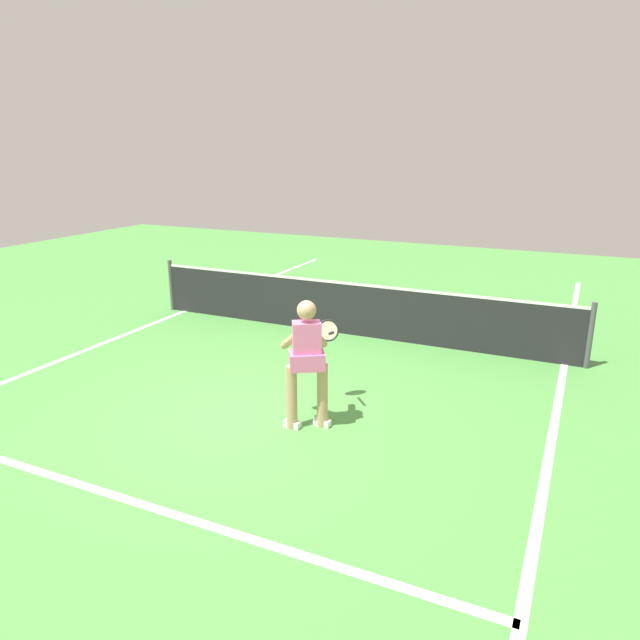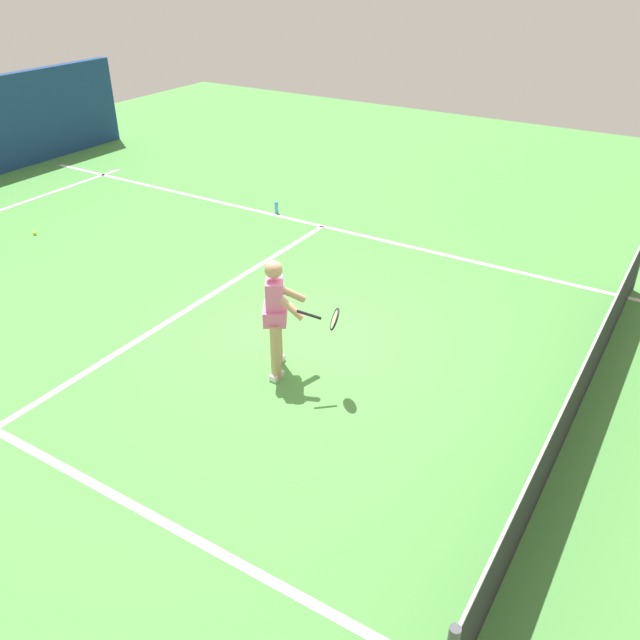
{
  "view_description": "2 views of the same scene",
  "coord_description": "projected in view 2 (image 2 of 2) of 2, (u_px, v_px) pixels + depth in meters",
  "views": [
    {
      "loc": [
        3.68,
        -5.62,
        3.19
      ],
      "look_at": [
        0.73,
        0.73,
        1.1
      ],
      "focal_mm": 32.58,
      "sensor_mm": 36.0,
      "label": 1
    },
    {
      "loc": [
        6.53,
        4.11,
        4.8
      ],
      "look_at": [
        0.85,
        0.6,
        0.91
      ],
      "focal_mm": 36.68,
      "sensor_mm": 36.0,
      "label": 2
    }
  ],
  "objects": [
    {
      "name": "ground_plane",
      "position": [
        316.0,
        339.0,
        9.08
      ],
      "size": [
        27.72,
        27.72,
        0.0
      ],
      "primitive_type": "plane",
      "color": "#4C9342"
    },
    {
      "name": "service_line_marking",
      "position": [
        201.0,
        301.0,
        10.02
      ],
      "size": [
        7.14,
        0.1,
        0.01
      ],
      "primitive_type": "cube",
      "color": "white",
      "rests_on": "ground"
    },
    {
      "name": "sideline_left_marking",
      "position": [
        421.0,
        249.0,
        11.71
      ],
      "size": [
        0.1,
        19.32,
        0.01
      ],
      "primitive_type": "cube",
      "color": "white",
      "rests_on": "ground"
    },
    {
      "name": "sideline_right_marking",
      "position": [
        124.0,
        501.0,
        6.46
      ],
      "size": [
        0.1,
        19.32,
        0.01
      ],
      "primitive_type": "cube",
      "color": "white",
      "rests_on": "ground"
    },
    {
      "name": "court_net",
      "position": [
        580.0,
        389.0,
        7.27
      ],
      "size": [
        7.82,
        0.08,
        1.02
      ],
      "color": "#4C4C51",
      "rests_on": "ground"
    },
    {
      "name": "tennis_player",
      "position": [
        278.0,
        313.0,
        7.99
      ],
      "size": [
        0.68,
        1.14,
        1.55
      ],
      "color": "tan",
      "rests_on": "ground"
    },
    {
      "name": "tennis_ball_near",
      "position": [
        35.0,
        233.0,
        12.27
      ],
      "size": [
        0.07,
        0.07,
        0.07
      ],
      "primitive_type": "sphere",
      "color": "#D1E533",
      "rests_on": "ground"
    },
    {
      "name": "water_bottle",
      "position": [
        276.0,
        208.0,
        13.2
      ],
      "size": [
        0.07,
        0.07,
        0.24
      ],
      "primitive_type": "cylinder",
      "color": "#4C9EE5",
      "rests_on": "ground"
    }
  ]
}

